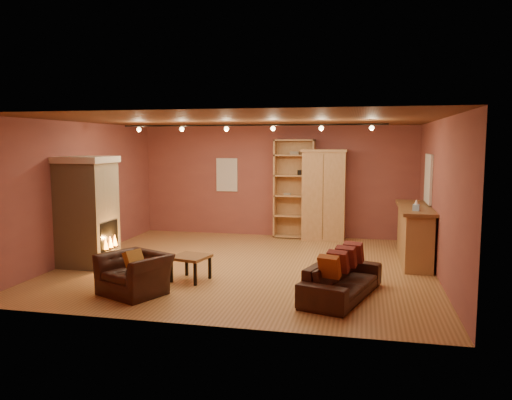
% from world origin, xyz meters
% --- Properties ---
extents(floor, '(7.00, 7.00, 0.00)m').
position_xyz_m(floor, '(0.00, 0.00, 0.00)').
color(floor, '#936134').
rests_on(floor, ground).
extents(ceiling, '(7.00, 7.00, 0.00)m').
position_xyz_m(ceiling, '(0.00, 0.00, 2.80)').
color(ceiling, brown).
rests_on(ceiling, back_wall).
extents(back_wall, '(7.00, 0.02, 2.80)m').
position_xyz_m(back_wall, '(0.00, 3.25, 1.40)').
color(back_wall, brown).
rests_on(back_wall, floor).
extents(left_wall, '(0.02, 6.50, 2.80)m').
position_xyz_m(left_wall, '(-3.50, 0.00, 1.40)').
color(left_wall, brown).
rests_on(left_wall, floor).
extents(right_wall, '(0.02, 6.50, 2.80)m').
position_xyz_m(right_wall, '(3.50, 0.00, 1.40)').
color(right_wall, brown).
rests_on(right_wall, floor).
extents(fireplace, '(1.01, 0.98, 2.12)m').
position_xyz_m(fireplace, '(-3.04, -0.60, 1.06)').
color(fireplace, tan).
rests_on(fireplace, floor).
extents(back_window, '(0.56, 0.04, 0.86)m').
position_xyz_m(back_window, '(-1.30, 3.23, 1.55)').
color(back_window, silver).
rests_on(back_window, back_wall).
extents(bookcase, '(1.01, 0.39, 2.46)m').
position_xyz_m(bookcase, '(0.49, 3.12, 1.25)').
color(bookcase, tan).
rests_on(bookcase, floor).
extents(armoire, '(1.09, 0.62, 2.22)m').
position_xyz_m(armoire, '(1.24, 2.97, 1.12)').
color(armoire, tan).
rests_on(armoire, floor).
extents(bar_counter, '(0.62, 2.34, 1.12)m').
position_xyz_m(bar_counter, '(3.20, 1.07, 0.57)').
color(bar_counter, '#A87D4D').
rests_on(bar_counter, floor).
extents(tissue_box, '(0.14, 0.14, 0.22)m').
position_xyz_m(tissue_box, '(3.15, 0.37, 1.21)').
color(tissue_box, '#91BFE8').
rests_on(tissue_box, bar_counter).
extents(right_window, '(0.05, 0.90, 1.00)m').
position_xyz_m(right_window, '(3.47, 1.40, 1.65)').
color(right_window, silver).
rests_on(right_window, right_wall).
extents(loveseat, '(1.08, 1.97, 0.78)m').
position_xyz_m(loveseat, '(1.89, -1.62, 0.38)').
color(loveseat, black).
rests_on(loveseat, floor).
extents(armchair, '(1.16, 0.99, 0.86)m').
position_xyz_m(armchair, '(-1.33, -2.15, 0.43)').
color(armchair, black).
rests_on(armchair, floor).
extents(coffee_table, '(0.69, 0.69, 0.44)m').
position_xyz_m(coffee_table, '(-0.72, -1.23, 0.37)').
color(coffee_table, brown).
rests_on(coffee_table, floor).
extents(track_rail, '(5.20, 0.09, 0.13)m').
position_xyz_m(track_rail, '(0.00, 0.20, 2.69)').
color(track_rail, black).
rests_on(track_rail, ceiling).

